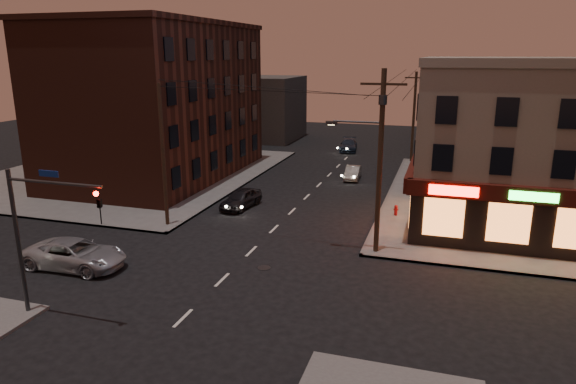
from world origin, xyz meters
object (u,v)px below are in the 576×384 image
at_px(sedan_far, 348,145).
at_px(fire_hydrant, 396,210).
at_px(sedan_mid, 353,173).
at_px(suv_cross, 75,254).
at_px(sedan_near, 241,198).

xyz_separation_m(sedan_far, fire_hydrant, (7.80, -23.68, -0.12)).
distance_m(sedan_mid, fire_hydrant, 11.21).
bearing_deg(fire_hydrant, suv_cross, -137.96).
bearing_deg(sedan_near, fire_hydrant, 13.34).
distance_m(suv_cross, sedan_near, 13.29).
bearing_deg(sedan_near, suv_cross, -100.22).
relative_size(sedan_near, sedan_far, 0.89).
bearing_deg(sedan_far, sedan_near, -105.20).
bearing_deg(sedan_near, sedan_far, 90.61).
bearing_deg(sedan_mid, sedan_near, -122.46).
xyz_separation_m(sedan_near, sedan_mid, (6.16, 11.15, -0.11)).
bearing_deg(sedan_far, fire_hydrant, -79.61).
bearing_deg(suv_cross, fire_hydrant, -49.09).
bearing_deg(sedan_near, sedan_mid, 69.06).
relative_size(suv_cross, sedan_near, 1.31).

